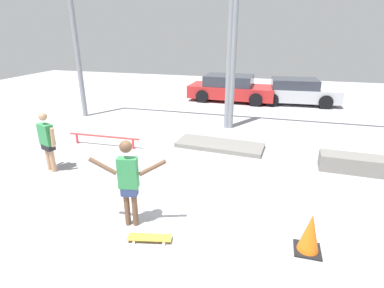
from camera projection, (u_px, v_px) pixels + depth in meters
ground_plane at (190, 200)px, 6.59m from camera, size 36.00×36.00×0.00m
skateboarder at (128, 179)px, 5.42m from camera, size 1.40×0.34×1.73m
skateboard at (150, 238)px, 5.31m from camera, size 0.81×0.37×0.08m
grind_box at (370, 166)px, 7.74m from camera, size 2.50×0.70×0.44m
manual_pad at (220, 145)px, 9.51m from camera, size 2.80×1.25×0.13m
grind_rail at (104, 138)px, 9.54m from camera, size 2.42×0.11×0.35m
canopy_support_left at (147, 33)px, 10.99m from camera, size 6.36×0.20×5.39m
canopy_support_right at (332, 33)px, 9.44m from camera, size 6.36×0.20×5.39m
parked_car_red at (231, 88)px, 15.52m from camera, size 4.39×2.11×1.30m
parked_car_silver at (296, 92)px, 14.88m from camera, size 4.06×2.07×1.23m
bystander at (47, 140)px, 7.66m from camera, size 0.74×0.34×1.59m
traffic_cone at (310, 233)px, 4.96m from camera, size 0.44×0.44×0.72m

